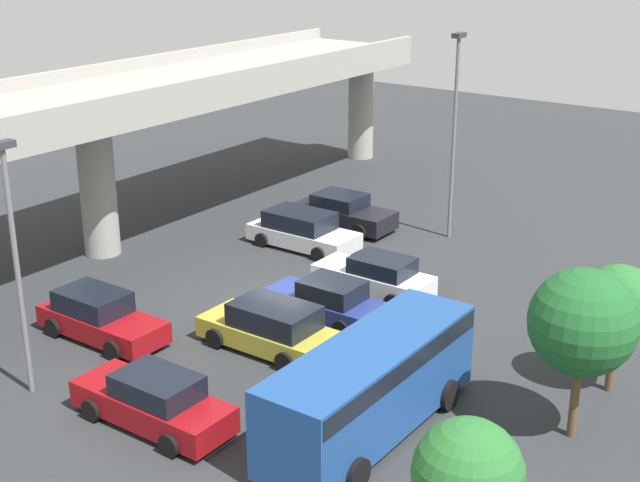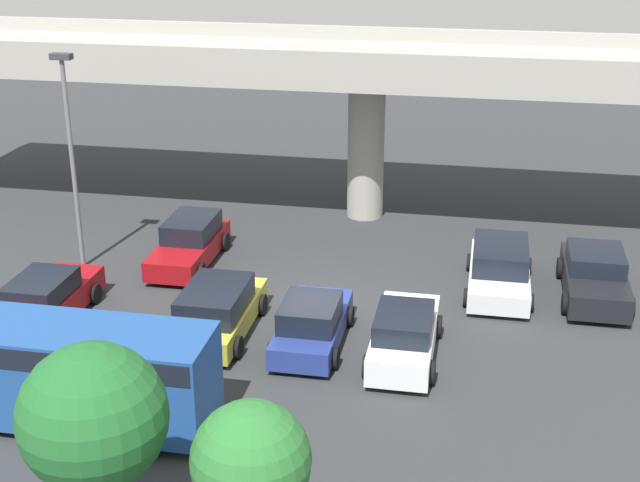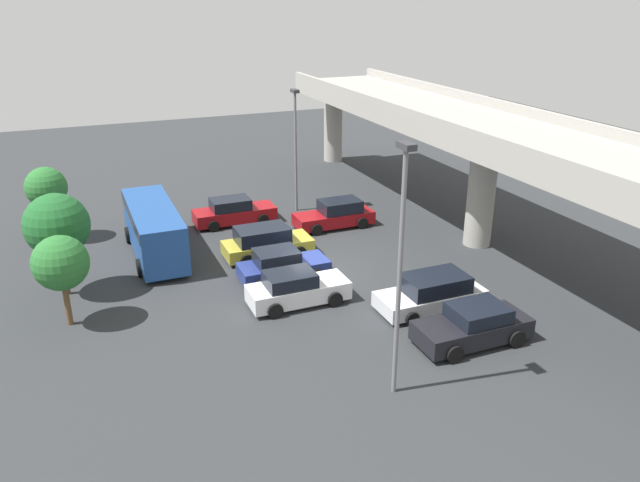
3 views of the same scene
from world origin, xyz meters
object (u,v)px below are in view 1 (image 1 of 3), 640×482
object	(u,v)px
parked_car_4	(375,277)
lamp_post_mid_lot	(455,122)
tree_front_centre	(583,323)
parked_car_6	(343,212)
parked_car_0	(154,401)
tree_front_right	(619,304)
parked_car_3	(326,301)
lamp_post_near_aisle	(15,250)
parked_car_2	(270,327)
tree_front_left	(468,475)
parked_car_1	(100,317)
shuttle_bus	(371,381)
parked_car_5	(302,230)

from	to	relation	value
parked_car_4	lamp_post_mid_lot	xyz separation A→B (m)	(7.43, 0.83, 4.38)
parked_car_4	tree_front_centre	distance (m)	10.98
parked_car_6	parked_car_4	bearing A→B (deg)	-47.18
parked_car_0	tree_front_centre	world-z (taller)	tree_front_centre
tree_front_right	parked_car_3	bearing A→B (deg)	94.78
lamp_post_near_aisle	tree_front_right	distance (m)	17.21
parked_car_2	tree_front_left	world-z (taller)	tree_front_left
parked_car_4	lamp_post_near_aisle	size ratio (longest dim) A/B	0.59
parked_car_3	tree_front_right	world-z (taller)	tree_front_right
tree_front_left	parked_car_3	bearing A→B (deg)	46.40
parked_car_0	tree_front_centre	xyz separation A→B (m)	(6.14, -9.59, 2.64)
parked_car_4	parked_car_1	bearing A→B (deg)	56.08
tree_front_right	parked_car_6	bearing A→B (deg)	62.48
parked_car_2	tree_front_centre	xyz separation A→B (m)	(0.69, -9.84, 2.59)
shuttle_bus	tree_front_right	world-z (taller)	tree_front_right
tree_front_left	tree_front_centre	bearing A→B (deg)	3.32
parked_car_1	shuttle_bus	size ratio (longest dim) A/B	0.61
parked_car_1	parked_car_4	bearing A→B (deg)	56.08
parked_car_3	parked_car_4	distance (m)	2.77
parked_car_0	tree_front_centre	distance (m)	11.69
tree_front_right	lamp_post_near_aisle	bearing A→B (deg)	125.72
parked_car_4	shuttle_bus	xyz separation A→B (m)	(-8.07, -4.91, 0.86)
parked_car_1	parked_car_5	xyz separation A→B (m)	(10.95, -0.25, -0.00)
tree_front_left	lamp_post_near_aisle	bearing A→B (deg)	88.23
shuttle_bus	lamp_post_mid_lot	distance (m)	16.89
parked_car_0	parked_car_1	distance (m)	6.11
lamp_post_near_aisle	tree_front_centre	bearing A→B (deg)	-63.44
parked_car_5	parked_car_0	bearing A→B (deg)	-69.49
parked_car_2	parked_car_4	bearing A→B (deg)	-94.25
parked_car_6	parked_car_5	bearing A→B (deg)	-90.40
parked_car_0	lamp_post_near_aisle	size ratio (longest dim) A/B	0.64
parked_car_1	tree_front_left	size ratio (longest dim) A/B	1.11
lamp_post_mid_lot	tree_front_centre	distance (m)	16.20
parked_car_3	parked_car_5	xyz separation A→B (m)	(5.41, 5.06, 0.05)
parked_car_4	parked_car_6	distance (m)	7.81
parked_car_2	parked_car_3	distance (m)	2.94
parked_car_2	parked_car_5	distance (m)	9.68
parked_car_3	shuttle_bus	size ratio (longest dim) A/B	0.56
parked_car_1	tree_front_right	bearing A→B (deg)	22.96
tree_front_centre	lamp_post_near_aisle	bearing A→B (deg)	116.56
parked_car_6	shuttle_bus	bearing A→B (deg)	-53.47
parked_car_5	tree_front_centre	xyz separation A→B (m)	(-7.65, -14.75, 2.62)
tree_front_centre	tree_front_right	distance (m)	3.11
shuttle_bus	lamp_post_mid_lot	size ratio (longest dim) A/B	0.87
shuttle_bus	parked_car_4	bearing A→B (deg)	31.33
parked_car_2	parked_car_5	bearing A→B (deg)	-59.51
parked_car_4	tree_front_left	xyz separation A→B (m)	(-12.39, -9.85, 2.33)
shuttle_bus	tree_front_right	xyz separation A→B (m)	(6.12, -4.51, 1.20)
parked_car_1	shuttle_bus	world-z (taller)	shuttle_bus
parked_car_1	parked_car_2	distance (m)	5.78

